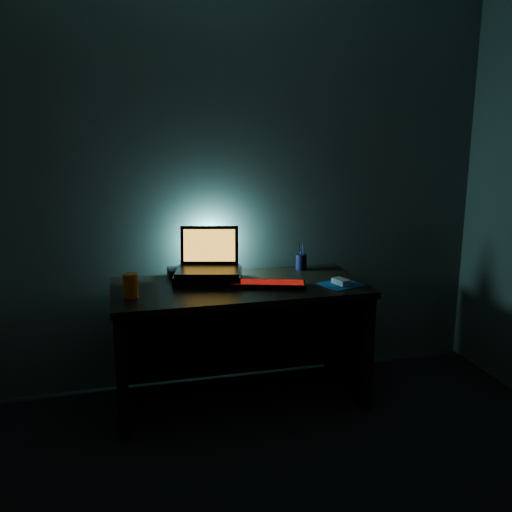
{
  "coord_description": "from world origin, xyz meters",
  "views": [
    {
      "loc": [
        -0.7,
        -1.57,
        1.69
      ],
      "look_at": [
        0.09,
        1.57,
        0.93
      ],
      "focal_mm": 40.0,
      "sensor_mm": 36.0,
      "label": 1
    }
  ],
  "objects_px": {
    "pen_cup": "(301,262)",
    "router": "(182,273)",
    "keyboard": "(268,284)",
    "mouse": "(341,282)",
    "juice_glass": "(131,286)",
    "laptop": "(209,260)"
  },
  "relations": [
    {
      "from": "pen_cup",
      "to": "router",
      "type": "height_order",
      "value": "pen_cup"
    },
    {
      "from": "mouse",
      "to": "router",
      "type": "relative_size",
      "value": 0.6
    },
    {
      "from": "keyboard",
      "to": "juice_glass",
      "type": "relative_size",
      "value": 3.37
    },
    {
      "from": "juice_glass",
      "to": "keyboard",
      "type": "bearing_deg",
      "value": 2.42
    },
    {
      "from": "laptop",
      "to": "keyboard",
      "type": "xyz_separation_m",
      "value": [
        0.31,
        -0.24,
        -0.11
      ]
    },
    {
      "from": "laptop",
      "to": "mouse",
      "type": "relative_size",
      "value": 4.07
    },
    {
      "from": "keyboard",
      "to": "mouse",
      "type": "xyz_separation_m",
      "value": [
        0.43,
        -0.08,
        0.01
      ]
    },
    {
      "from": "mouse",
      "to": "juice_glass",
      "type": "xyz_separation_m",
      "value": [
        -1.22,
        0.05,
        0.05
      ]
    },
    {
      "from": "laptop",
      "to": "mouse",
      "type": "xyz_separation_m",
      "value": [
        0.74,
        -0.32,
        -0.1
      ]
    },
    {
      "from": "keyboard",
      "to": "mouse",
      "type": "bearing_deg",
      "value": 7.11
    },
    {
      "from": "juice_glass",
      "to": "router",
      "type": "bearing_deg",
      "value": 48.12
    },
    {
      "from": "keyboard",
      "to": "juice_glass",
      "type": "bearing_deg",
      "value": -160.11
    },
    {
      "from": "keyboard",
      "to": "pen_cup",
      "type": "distance_m",
      "value": 0.45
    },
    {
      "from": "keyboard",
      "to": "mouse",
      "type": "relative_size",
      "value": 4.37
    },
    {
      "from": "laptop",
      "to": "juice_glass",
      "type": "relative_size",
      "value": 3.14
    },
    {
      "from": "juice_glass",
      "to": "router",
      "type": "xyz_separation_m",
      "value": [
        0.33,
        0.36,
        -0.04
      ]
    },
    {
      "from": "laptop",
      "to": "router",
      "type": "xyz_separation_m",
      "value": [
        -0.15,
        0.09,
        -0.09
      ]
    },
    {
      "from": "mouse",
      "to": "router",
      "type": "bearing_deg",
      "value": 136.51
    },
    {
      "from": "router",
      "to": "laptop",
      "type": "bearing_deg",
      "value": -32.92
    },
    {
      "from": "pen_cup",
      "to": "router",
      "type": "relative_size",
      "value": 0.59
    },
    {
      "from": "keyboard",
      "to": "router",
      "type": "distance_m",
      "value": 0.57
    },
    {
      "from": "mouse",
      "to": "juice_glass",
      "type": "bearing_deg",
      "value": 158.88
    }
  ]
}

